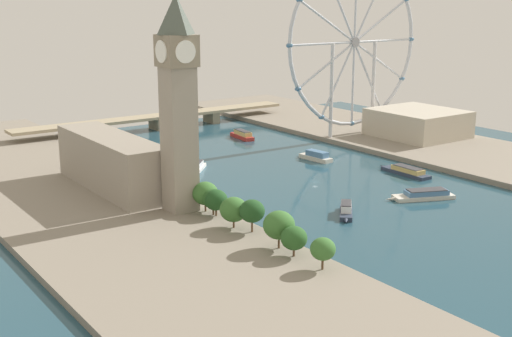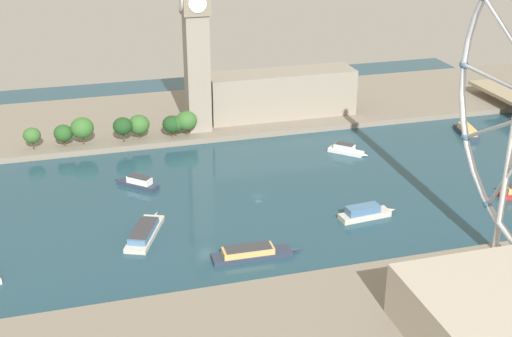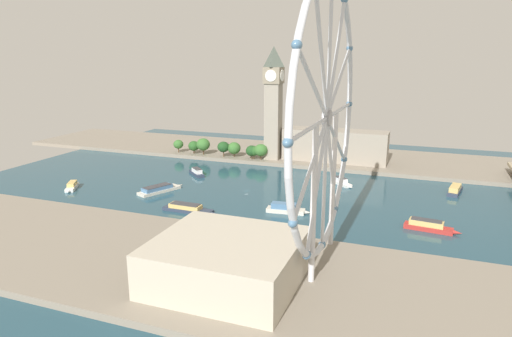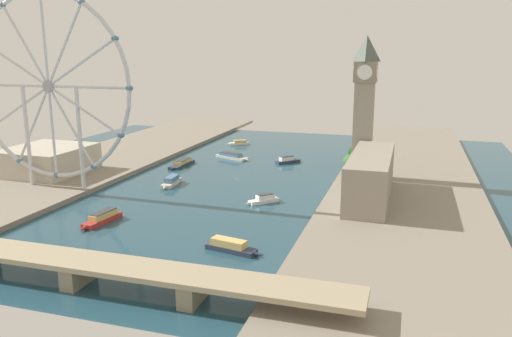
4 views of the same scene
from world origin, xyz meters
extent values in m
plane|color=#234756|center=(0.00, 0.00, 0.00)|extent=(400.02, 400.02, 0.00)
cube|color=gray|center=(-115.01, 0.00, 1.50)|extent=(90.00, 520.00, 3.00)
cube|color=gray|center=(115.01, 0.00, 1.50)|extent=(90.00, 520.00, 3.00)
cube|color=gray|center=(-85.28, -9.50, 34.40)|extent=(12.23, 12.23, 62.80)
cube|color=gray|center=(-85.28, -9.50, 72.41)|extent=(14.19, 14.19, 13.21)
pyramid|color=#4C564C|center=(-85.28, -9.50, 87.22)|extent=(12.84, 12.84, 16.42)
cylinder|color=white|center=(-85.28, -2.16, 72.41)|extent=(9.29, 0.50, 9.29)
cylinder|color=white|center=(-85.28, -16.83, 72.41)|extent=(9.29, 0.50, 9.29)
cylinder|color=white|center=(-77.94, -9.50, 72.41)|extent=(0.50, 9.29, 9.29)
cylinder|color=white|center=(-92.62, -9.50, 72.41)|extent=(0.50, 9.29, 9.29)
cube|color=gray|center=(-95.24, 40.95, 15.97)|extent=(22.00, 84.89, 25.94)
cylinder|color=#513823|center=(-78.85, -96.92, 4.97)|extent=(0.80, 0.80, 3.94)
ellipsoid|color=#386B2D|center=(-78.85, -96.92, 10.48)|extent=(8.84, 8.84, 7.95)
cylinder|color=#513823|center=(-79.26, -81.57, 4.53)|extent=(0.80, 0.80, 3.07)
ellipsoid|color=#285623|center=(-79.26, -81.57, 9.95)|extent=(9.71, 9.71, 8.74)
cylinder|color=#513823|center=(-78.70, -71.90, 5.15)|extent=(0.80, 0.80, 4.30)
ellipsoid|color=#386B2D|center=(-78.70, -71.90, 12.08)|extent=(11.95, 11.95, 10.75)
cylinder|color=#513823|center=(-76.54, -51.46, 5.33)|extent=(0.80, 0.80, 4.66)
ellipsoid|color=#1E471E|center=(-76.54, -51.46, 11.75)|extent=(10.22, 10.22, 9.19)
cylinder|color=#513823|center=(-79.61, -42.82, 4.61)|extent=(0.80, 0.80, 3.22)
ellipsoid|color=#386B2D|center=(-79.61, -42.82, 10.74)|extent=(11.28, 11.28, 10.16)
cylinder|color=#513823|center=(-77.46, -23.74, 4.70)|extent=(0.80, 0.80, 3.40)
ellipsoid|color=#285623|center=(-77.46, -23.74, 10.14)|extent=(9.35, 9.35, 8.42)
cylinder|color=#513823|center=(-77.26, -25.65, 4.54)|extent=(0.80, 0.80, 3.08)
ellipsoid|color=#1E471E|center=(-77.26, -25.65, 10.10)|extent=(10.04, 10.04, 9.04)
cylinder|color=#513823|center=(-77.71, -17.62, 4.83)|extent=(0.80, 0.80, 3.67)
ellipsoid|color=#386B2D|center=(-77.71, -17.62, 11.19)|extent=(11.31, 11.31, 10.18)
torus|color=silver|center=(93.01, 71.84, 64.92)|extent=(111.70, 2.50, 111.70)
cylinder|color=#99999E|center=(93.01, 71.84, 64.92)|extent=(6.55, 3.00, 6.55)
cylinder|color=silver|center=(120.31, 71.84, 64.92)|extent=(54.60, 1.50, 1.50)
cylinder|color=silver|center=(116.65, 71.84, 78.57)|extent=(48.04, 1.50, 28.60)
cylinder|color=silver|center=(106.66, 71.84, 88.56)|extent=(28.60, 1.50, 48.04)
cylinder|color=silver|center=(93.01, 71.84, 92.22)|extent=(1.50, 1.50, 54.60)
cylinder|color=silver|center=(79.36, 71.84, 88.56)|extent=(28.60, 1.50, 48.04)
cylinder|color=silver|center=(69.36, 71.84, 78.57)|extent=(48.04, 1.50, 28.60)
cylinder|color=silver|center=(65.71, 71.84, 64.92)|extent=(54.60, 1.50, 1.50)
cylinder|color=silver|center=(69.36, 71.84, 51.27)|extent=(48.04, 1.50, 28.60)
cylinder|color=silver|center=(79.36, 71.84, 41.28)|extent=(28.60, 1.50, 48.04)
cylinder|color=silver|center=(93.01, 71.84, 37.62)|extent=(1.50, 1.50, 54.60)
cylinder|color=silver|center=(106.66, 71.84, 41.28)|extent=(28.60, 1.50, 48.04)
cylinder|color=silver|center=(116.65, 71.84, 51.27)|extent=(48.04, 1.50, 28.60)
ellipsoid|color=teal|center=(147.61, 71.84, 64.92)|extent=(4.80, 3.20, 3.20)
ellipsoid|color=teal|center=(45.72, 71.84, 92.22)|extent=(4.80, 3.20, 3.20)
ellipsoid|color=teal|center=(38.41, 71.84, 64.92)|extent=(4.80, 3.20, 3.20)
ellipsoid|color=teal|center=(45.72, 71.84, 37.62)|extent=(4.80, 3.20, 3.20)
ellipsoid|color=teal|center=(65.71, 71.84, 17.63)|extent=(4.80, 3.20, 3.20)
ellipsoid|color=teal|center=(93.01, 71.84, 10.32)|extent=(4.80, 3.20, 3.20)
ellipsoid|color=teal|center=(120.31, 71.84, 17.63)|extent=(4.80, 3.20, 3.20)
ellipsoid|color=teal|center=(140.30, 71.84, 37.62)|extent=(4.80, 3.20, 3.20)
cylinder|color=silver|center=(112.12, 71.84, 33.96)|extent=(2.40, 2.40, 61.92)
cylinder|color=silver|center=(73.90, 71.84, 33.96)|extent=(2.40, 2.40, 61.92)
cube|color=#BCB29E|center=(124.53, 41.28, 11.87)|extent=(50.24, 54.64, 17.74)
cube|color=tan|center=(0.00, 178.34, 9.36)|extent=(212.02, 16.80, 2.00)
cube|color=gray|center=(-46.67, 178.34, 4.18)|extent=(6.00, 15.12, 8.36)
cube|color=gray|center=(0.00, 178.34, 4.18)|extent=(6.00, 15.12, 8.36)
cube|color=gray|center=(46.67, 178.34, 4.18)|extent=(6.00, 15.12, 8.36)
cube|color=white|center=(-36.90, 57.50, 1.00)|extent=(16.42, 16.68, 2.01)
cone|color=white|center=(-29.57, 65.05, 1.00)|extent=(3.71, 3.74, 2.01)
cube|color=white|center=(-37.53, 56.85, 3.38)|extent=(10.45, 10.57, 2.74)
cube|color=#38383D|center=(-37.53, 56.85, 4.96)|extent=(9.57, 9.68, 0.42)
cube|color=#2D384C|center=(-43.66, 131.54, 1.11)|extent=(23.95, 10.91, 2.21)
cone|color=#2D384C|center=(-56.84, 134.14, 1.11)|extent=(4.51, 2.98, 2.21)
cube|color=#DBB766|center=(-42.53, 131.31, 3.78)|extent=(16.67, 8.49, 3.12)
cube|color=#2D384C|center=(-24.82, -50.50, 1.05)|extent=(17.64, 18.44, 2.11)
cone|color=#2D384C|center=(-32.75, -59.07, 1.05)|extent=(4.00, 4.08, 2.11)
cube|color=white|center=(-24.14, -49.77, 3.57)|extent=(11.23, 11.62, 2.92)
cube|color=#38383D|center=(-24.14, -49.77, 5.29)|extent=(10.29, 10.62, 0.53)
cube|color=beige|center=(22.61, -53.53, 0.95)|extent=(30.45, 19.50, 1.90)
cone|color=beige|center=(6.89, -46.84, 0.95)|extent=(5.61, 3.82, 1.90)
cube|color=teal|center=(23.96, -54.11, 3.06)|extent=(21.80, 14.77, 2.33)
cube|color=#38383D|center=(23.96, -54.11, 4.42)|extent=(19.77, 13.64, 0.38)
cube|color=beige|center=(32.05, 37.32, 1.21)|extent=(8.57, 22.65, 2.43)
cone|color=beige|center=(30.81, 50.11, 1.21)|extent=(2.80, 4.20, 2.43)
cube|color=teal|center=(32.15, 36.21, 4.06)|extent=(6.78, 14.71, 3.26)
cube|color=#B22D28|center=(32.18, 115.15, 1.23)|extent=(9.05, 24.75, 2.46)
cone|color=#B22D28|center=(33.81, 129.10, 1.23)|extent=(2.94, 4.61, 2.46)
cube|color=#DBB766|center=(32.04, 113.95, 3.87)|extent=(7.21, 17.41, 2.84)
cube|color=#38383D|center=(32.04, 113.95, 5.52)|extent=(6.76, 15.70, 0.45)
cube|color=#2D384C|center=(50.32, -16.82, 0.92)|extent=(8.33, 30.57, 1.85)
cone|color=#2D384C|center=(50.71, 0.84, 0.92)|extent=(1.97, 5.51, 1.85)
cube|color=#DBB766|center=(50.28, -18.34, 3.07)|extent=(6.86, 19.50, 2.44)
cube|color=#38383D|center=(50.28, -18.34, 4.47)|extent=(6.51, 17.56, 0.36)
camera|label=1|loc=(-224.25, -261.80, 94.48)|focal=47.74mm
camera|label=2|loc=(268.64, -77.01, 134.75)|focal=48.65mm
camera|label=3|loc=(271.41, 108.11, 89.96)|focal=31.83mm
camera|label=4|loc=(-114.85, 325.21, 85.10)|focal=35.34mm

